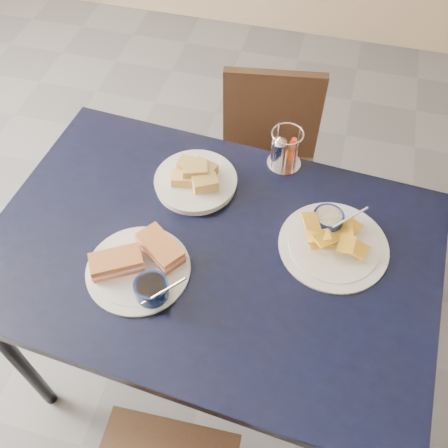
% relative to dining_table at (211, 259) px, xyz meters
% --- Properties ---
extents(ground, '(6.00, 6.00, 0.00)m').
position_rel_dining_table_xyz_m(ground, '(0.00, -0.16, -0.69)').
color(ground, '#4F4F54').
rests_on(ground, ground).
extents(dining_table, '(1.34, 0.94, 0.75)m').
position_rel_dining_table_xyz_m(dining_table, '(0.00, 0.00, 0.00)').
color(dining_table, black).
rests_on(dining_table, ground).
extents(chair_far, '(0.44, 0.42, 0.81)m').
position_rel_dining_table_xyz_m(chair_far, '(0.06, 0.67, -0.22)').
color(chair_far, black).
rests_on(chair_far, ground).
extents(sandwich_plate, '(0.31, 0.29, 0.12)m').
position_rel_dining_table_xyz_m(sandwich_plate, '(-0.16, -0.12, 0.09)').
color(sandwich_plate, white).
rests_on(sandwich_plate, dining_table).
extents(plantain_plate, '(0.31, 0.31, 0.12)m').
position_rel_dining_table_xyz_m(plantain_plate, '(0.33, 0.11, 0.08)').
color(plantain_plate, white).
rests_on(plantain_plate, dining_table).
extents(bread_basket, '(0.25, 0.25, 0.08)m').
position_rel_dining_table_xyz_m(bread_basket, '(-0.11, 0.22, 0.09)').
color(bread_basket, white).
rests_on(bread_basket, dining_table).
extents(condiment_caddy, '(0.11, 0.11, 0.14)m').
position_rel_dining_table_xyz_m(condiment_caddy, '(0.14, 0.38, 0.12)').
color(condiment_caddy, silver).
rests_on(condiment_caddy, dining_table).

